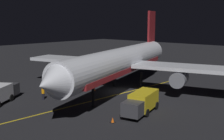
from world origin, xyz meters
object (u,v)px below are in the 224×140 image
at_px(airliner, 123,62).
at_px(ground_crew_worker, 43,93).
at_px(traffic_cone_near_right, 113,120).
at_px(traffic_cone_under_wing, 136,101).
at_px(catering_truck, 142,103).
at_px(baggage_truck, 0,94).
at_px(traffic_cone_near_left, 138,104).
at_px(traffic_cone_far, 94,89).

xyz_separation_m(airliner, ground_crew_worker, (4.66, 10.97, -3.53)).
xyz_separation_m(traffic_cone_near_right, traffic_cone_under_wing, (2.46, -7.27, 0.00)).
bearing_deg(catering_truck, traffic_cone_near_right, 83.98).
xyz_separation_m(ground_crew_worker, traffic_cone_near_right, (-12.53, 0.09, -0.64)).
height_order(baggage_truck, traffic_cone_near_right, baggage_truck).
xyz_separation_m(traffic_cone_near_left, traffic_cone_under_wing, (1.00, -0.90, 0.00)).
xyz_separation_m(baggage_truck, catering_truck, (-15.92, -8.83, 0.02)).
bearing_deg(ground_crew_worker, traffic_cone_far, -101.74).
distance_m(catering_truck, ground_crew_worker, 13.69).
xyz_separation_m(baggage_truck, traffic_cone_near_right, (-15.45, -4.42, -0.96)).
xyz_separation_m(baggage_truck, traffic_cone_near_left, (-13.98, -10.79, -0.96)).
relative_size(catering_truck, ground_crew_worker, 3.73).
xyz_separation_m(catering_truck, traffic_cone_far, (11.34, -3.61, -0.98)).
bearing_deg(airliner, traffic_cone_far, 45.28).
bearing_deg(traffic_cone_near_left, traffic_cone_far, -9.94).
height_order(ground_crew_worker, traffic_cone_under_wing, ground_crew_worker).
xyz_separation_m(catering_truck, traffic_cone_near_left, (1.93, -1.96, -0.98)).
relative_size(catering_truck, traffic_cone_far, 11.80).
bearing_deg(traffic_cone_far, baggage_truck, 69.82).
relative_size(traffic_cone_under_wing, traffic_cone_far, 1.00).
xyz_separation_m(baggage_truck, ground_crew_worker, (-2.92, -4.51, -0.32)).
distance_m(ground_crew_worker, traffic_cone_far, 8.12).
bearing_deg(ground_crew_worker, traffic_cone_under_wing, -144.50).
height_order(traffic_cone_near_left, traffic_cone_far, same).
relative_size(airliner, ground_crew_worker, 21.24).
distance_m(catering_truck, traffic_cone_under_wing, 4.21).
distance_m(baggage_truck, traffic_cone_near_left, 17.69).
xyz_separation_m(airliner, catering_truck, (-8.33, 6.65, -3.18)).
relative_size(traffic_cone_near_left, traffic_cone_near_right, 1.00).
xyz_separation_m(airliner, traffic_cone_far, (3.01, 3.04, -4.16)).
height_order(airliner, traffic_cone_near_left, airliner).
relative_size(airliner, catering_truck, 5.69).
distance_m(airliner, traffic_cone_near_left, 8.96).
xyz_separation_m(airliner, traffic_cone_near_left, (-6.40, 4.69, -4.16)).
bearing_deg(traffic_cone_far, traffic_cone_near_left, 170.06).
bearing_deg(airliner, traffic_cone_under_wing, 144.96).
bearing_deg(traffic_cone_near_left, traffic_cone_near_right, 102.98).
distance_m(catering_truck, traffic_cone_near_right, 4.54).
relative_size(traffic_cone_near_left, traffic_cone_far, 1.00).
distance_m(airliner, catering_truck, 11.13).
bearing_deg(airliner, baggage_truck, 63.90).
bearing_deg(catering_truck, traffic_cone_near_left, -45.44).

